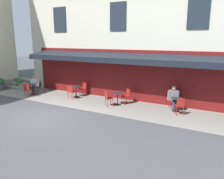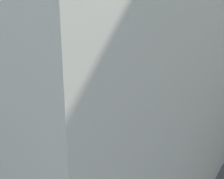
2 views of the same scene
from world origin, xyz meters
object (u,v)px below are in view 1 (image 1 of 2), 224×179
Objects in this scene: cafe_chair_red_kerbside at (36,85)px; cafe_chair_red_near_door at (71,91)px; potted_plant_under_sign at (19,82)px; cafe_table_mid_terrace at (176,102)px; cafe_table_streetside at (76,90)px; cafe_chair_red_facing_street at (127,95)px; cafe_chair_red_under_awning at (172,98)px; cafe_chair_red_back_row at (83,88)px; cafe_table_far_end at (118,97)px; cafe_table_near_entrance at (33,88)px; cafe_chair_red_by_window at (108,97)px; cafe_chair_red_corner_right at (27,89)px; potted_plant_entrance_left at (29,85)px; seated_patron_in_white at (34,84)px; potted_plant_entrance_right at (1,83)px; seated_companion_in_grey at (174,97)px; cafe_chair_red_corner_left at (180,105)px.

cafe_chair_red_kerbside and cafe_chair_red_near_door have the same top height.
cafe_table_mid_terrace is at bearing 179.37° from potted_plant_under_sign.
cafe_chair_red_facing_street reaches higher than cafe_table_streetside.
cafe_chair_red_under_awning is 1.00× the size of cafe_chair_red_back_row.
cafe_chair_red_kerbside reaches higher than cafe_table_far_end.
potted_plant_under_sign is (9.74, -0.10, -0.15)m from cafe_chair_red_facing_street.
cafe_table_near_entrance is 0.82× the size of cafe_chair_red_by_window.
cafe_chair_red_corner_right is 1.00× the size of cafe_chair_red_back_row.
cafe_chair_red_kerbside reaches higher than potted_plant_entrance_left.
potted_plant_entrance_left is (1.63, -1.56, -0.13)m from cafe_chair_red_corner_right.
cafe_chair_red_by_window is 6.26m from seated_patron_in_white.
cafe_chair_red_under_awning is at bearing -56.88° from cafe_table_mid_terrace.
cafe_chair_red_back_row is at bearing -105.75° from cafe_table_streetside.
cafe_chair_red_back_row is 3.57m from cafe_chair_red_facing_street.
potted_plant_entrance_left is (-1.48, 0.27, 0.02)m from potted_plant_under_sign.
seated_patron_in_white is at bearing 4.12° from cafe_table_mid_terrace.
cafe_chair_red_under_awning is at bearing -161.33° from cafe_table_far_end.
cafe_chair_red_corner_right is at bearing 10.97° from cafe_table_far_end.
seated_patron_in_white is 2.88m from potted_plant_under_sign.
cafe_chair_red_corner_right is 6.38m from cafe_table_far_end.
cafe_table_streetside is (6.33, 0.64, -0.06)m from cafe_chair_red_under_awning.
cafe_table_far_end is at bearing -175.74° from potted_plant_entrance_right.
seated_companion_in_grey is 1.41× the size of potted_plant_entrance_right.
cafe_chair_red_corner_right reaches higher than cafe_table_near_entrance.
cafe_chair_red_near_door is 3.74m from cafe_chair_red_facing_street.
seated_patron_in_white is 0.96× the size of seated_companion_in_grey.
cafe_chair_red_facing_street is at bearing -173.00° from potted_plant_entrance_right.
cafe_chair_red_near_door is 4.65m from potted_plant_entrance_left.
seated_companion_in_grey is at bearing -173.75° from seated_patron_in_white.
cafe_chair_red_near_door is at bearing 12.07° from cafe_chair_red_facing_street.
cafe_table_near_entrance is at bearing 8.53° from seated_companion_in_grey.
cafe_table_far_end reaches higher than potted_plant_entrance_left.
cafe_chair_red_under_awning is at bearing -174.19° from cafe_table_streetside.
cafe_table_mid_terrace is 6.66m from cafe_chair_red_near_door.
cafe_chair_red_corner_left is 11.53m from potted_plant_entrance_left.
cafe_table_streetside reaches higher than potted_plant_entrance_left.
cafe_chair_red_corner_left is at bearing 120.89° from cafe_chair_red_under_awning.
cafe_chair_red_by_window is at bearing -173.09° from cafe_chair_red_corner_right.
cafe_table_far_end is (2.98, 1.01, -0.06)m from cafe_chair_red_under_awning.
cafe_table_near_entrance is 0.82× the size of cafe_chair_red_near_door.
cafe_chair_red_corner_left is 1.00× the size of cafe_chair_red_facing_street.
cafe_chair_red_back_row is 4.76m from potted_plant_entrance_left.
cafe_chair_red_by_window is at bearing 175.98° from cafe_chair_red_kerbside.
cafe_chair_red_corner_right reaches higher than cafe_table_far_end.
cafe_chair_red_back_row reaches higher than potted_plant_under_sign.
cafe_chair_red_under_awning is at bearing -176.54° from potted_plant_entrance_left.
cafe_table_streetside is (-3.08, -0.97, 0.00)m from cafe_table_near_entrance.
cafe_chair_red_by_window is at bearing 177.62° from seated_patron_in_white.
cafe_chair_red_kerbside is at bearing 4.59° from cafe_chair_red_facing_street.
cafe_chair_red_corner_right is 1.05m from seated_patron_in_white.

